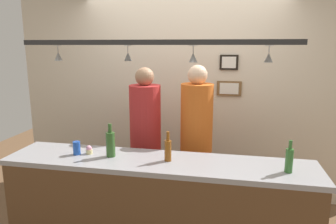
{
  "coord_description": "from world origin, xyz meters",
  "views": [
    {
      "loc": [
        0.59,
        -2.84,
        1.94
      ],
      "look_at": [
        0.0,
        0.1,
        1.3
      ],
      "focal_mm": 33.47,
      "sensor_mm": 36.0,
      "label": 1
    }
  ],
  "objects_px": {
    "person_left_red_shirt": "(145,129)",
    "drink_can": "(77,148)",
    "bottle_beer_amber_tall": "(168,150)",
    "bottle_champagne_green": "(110,144)",
    "picture_frame_lower_pair": "(229,88)",
    "bottle_beer_green_import": "(289,160)",
    "person_middle_orange_shirt": "(196,130)",
    "picture_frame_upper_small": "(229,62)",
    "cupcake": "(89,150)"
  },
  "relations": [
    {
      "from": "person_left_red_shirt",
      "to": "drink_can",
      "type": "distance_m",
      "value": 0.85
    },
    {
      "from": "bottle_beer_amber_tall",
      "to": "bottle_champagne_green",
      "type": "height_order",
      "value": "bottle_champagne_green"
    },
    {
      "from": "person_left_red_shirt",
      "to": "picture_frame_lower_pair",
      "type": "bearing_deg",
      "value": 37.89
    },
    {
      "from": "bottle_beer_green_import",
      "to": "picture_frame_lower_pair",
      "type": "height_order",
      "value": "picture_frame_lower_pair"
    },
    {
      "from": "bottle_champagne_green",
      "to": "drink_can",
      "type": "xyz_separation_m",
      "value": [
        -0.32,
        -0.02,
        -0.06
      ]
    },
    {
      "from": "bottle_beer_green_import",
      "to": "picture_frame_lower_pair",
      "type": "bearing_deg",
      "value": 108.53
    },
    {
      "from": "bottle_beer_amber_tall",
      "to": "picture_frame_lower_pair",
      "type": "distance_m",
      "value": 1.52
    },
    {
      "from": "person_middle_orange_shirt",
      "to": "picture_frame_lower_pair",
      "type": "xyz_separation_m",
      "value": [
        0.32,
        0.69,
        0.36
      ]
    },
    {
      "from": "person_left_red_shirt",
      "to": "picture_frame_upper_small",
      "type": "xyz_separation_m",
      "value": [
        0.87,
        0.69,
        0.7
      ]
    },
    {
      "from": "drink_can",
      "to": "picture_frame_lower_pair",
      "type": "bearing_deg",
      "value": 46.66
    },
    {
      "from": "bottle_champagne_green",
      "to": "picture_frame_lower_pair",
      "type": "bearing_deg",
      "value": 54.11
    },
    {
      "from": "person_left_red_shirt",
      "to": "person_middle_orange_shirt",
      "type": "bearing_deg",
      "value": -0.0
    },
    {
      "from": "person_middle_orange_shirt",
      "to": "bottle_beer_green_import",
      "type": "height_order",
      "value": "person_middle_orange_shirt"
    },
    {
      "from": "picture_frame_lower_pair",
      "to": "cupcake",
      "type": "bearing_deg",
      "value": -131.89
    },
    {
      "from": "picture_frame_upper_small",
      "to": "person_middle_orange_shirt",
      "type": "bearing_deg",
      "value": -113.94
    },
    {
      "from": "person_left_red_shirt",
      "to": "drink_can",
      "type": "relative_size",
      "value": 14.04
    },
    {
      "from": "bottle_beer_green_import",
      "to": "drink_can",
      "type": "bearing_deg",
      "value": 178.47
    },
    {
      "from": "bottle_champagne_green",
      "to": "cupcake",
      "type": "relative_size",
      "value": 3.85
    },
    {
      "from": "person_middle_orange_shirt",
      "to": "person_left_red_shirt",
      "type": "bearing_deg",
      "value": 180.0
    },
    {
      "from": "person_middle_orange_shirt",
      "to": "picture_frame_upper_small",
      "type": "bearing_deg",
      "value": 66.06
    },
    {
      "from": "person_left_red_shirt",
      "to": "picture_frame_lower_pair",
      "type": "xyz_separation_m",
      "value": [
        0.88,
        0.69,
        0.38
      ]
    },
    {
      "from": "drink_can",
      "to": "bottle_champagne_green",
      "type": "bearing_deg",
      "value": 2.76
    },
    {
      "from": "bottle_champagne_green",
      "to": "drink_can",
      "type": "relative_size",
      "value": 2.46
    },
    {
      "from": "drink_can",
      "to": "picture_frame_lower_pair",
      "type": "xyz_separation_m",
      "value": [
        1.33,
        1.41,
        0.39
      ]
    },
    {
      "from": "person_middle_orange_shirt",
      "to": "bottle_beer_amber_tall",
      "type": "xyz_separation_m",
      "value": [
        -0.17,
        -0.71,
        0.01
      ]
    },
    {
      "from": "bottle_beer_amber_tall",
      "to": "drink_can",
      "type": "xyz_separation_m",
      "value": [
        -0.84,
        -0.01,
        -0.04
      ]
    },
    {
      "from": "bottle_beer_green_import",
      "to": "cupcake",
      "type": "bearing_deg",
      "value": 177.07
    },
    {
      "from": "bottle_champagne_green",
      "to": "cupcake",
      "type": "height_order",
      "value": "bottle_champagne_green"
    },
    {
      "from": "picture_frame_lower_pair",
      "to": "picture_frame_upper_small",
      "type": "distance_m",
      "value": 0.32
    },
    {
      "from": "bottle_champagne_green",
      "to": "picture_frame_upper_small",
      "type": "distance_m",
      "value": 1.83
    },
    {
      "from": "person_middle_orange_shirt",
      "to": "picture_frame_upper_small",
      "type": "relative_size",
      "value": 7.93
    },
    {
      "from": "bottle_champagne_green",
      "to": "picture_frame_upper_small",
      "type": "bearing_deg",
      "value": 54.51
    },
    {
      "from": "bottle_beer_green_import",
      "to": "bottle_beer_amber_tall",
      "type": "bearing_deg",
      "value": 176.68
    },
    {
      "from": "person_middle_orange_shirt",
      "to": "picture_frame_lower_pair",
      "type": "height_order",
      "value": "person_middle_orange_shirt"
    },
    {
      "from": "bottle_champagne_green",
      "to": "cupcake",
      "type": "distance_m",
      "value": 0.24
    },
    {
      "from": "bottle_champagne_green",
      "to": "picture_frame_lower_pair",
      "type": "xyz_separation_m",
      "value": [
        1.01,
        1.39,
        0.33
      ]
    },
    {
      "from": "bottle_beer_amber_tall",
      "to": "drink_can",
      "type": "height_order",
      "value": "bottle_beer_amber_tall"
    },
    {
      "from": "bottle_beer_amber_tall",
      "to": "person_left_red_shirt",
      "type": "bearing_deg",
      "value": 119.14
    },
    {
      "from": "person_left_red_shirt",
      "to": "drink_can",
      "type": "height_order",
      "value": "person_left_red_shirt"
    },
    {
      "from": "bottle_champagne_green",
      "to": "drink_can",
      "type": "distance_m",
      "value": 0.33
    },
    {
      "from": "cupcake",
      "to": "drink_can",
      "type": "bearing_deg",
      "value": -158.85
    },
    {
      "from": "picture_frame_upper_small",
      "to": "bottle_beer_amber_tall",
      "type": "bearing_deg",
      "value": -108.56
    },
    {
      "from": "bottle_beer_green_import",
      "to": "picture_frame_upper_small",
      "type": "xyz_separation_m",
      "value": [
        -0.5,
        1.46,
        0.67
      ]
    },
    {
      "from": "bottle_champagne_green",
      "to": "drink_can",
      "type": "bearing_deg",
      "value": -177.24
    },
    {
      "from": "person_left_red_shirt",
      "to": "picture_frame_upper_small",
      "type": "distance_m",
      "value": 1.31
    },
    {
      "from": "drink_can",
      "to": "picture_frame_upper_small",
      "type": "distance_m",
      "value": 2.05
    },
    {
      "from": "person_left_red_shirt",
      "to": "bottle_beer_green_import",
      "type": "distance_m",
      "value": 1.57
    },
    {
      "from": "cupcake",
      "to": "bottle_beer_green_import",
      "type": "bearing_deg",
      "value": -2.93
    },
    {
      "from": "bottle_beer_green_import",
      "to": "cupcake",
      "type": "height_order",
      "value": "bottle_beer_green_import"
    },
    {
      "from": "person_left_red_shirt",
      "to": "cupcake",
      "type": "bearing_deg",
      "value": -116.84
    }
  ]
}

